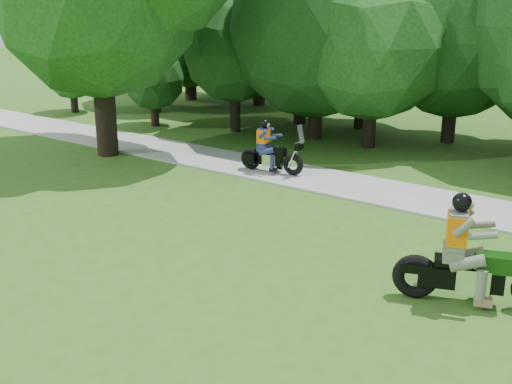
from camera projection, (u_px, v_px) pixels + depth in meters
The scene contains 5 objects.
ground at pixel (241, 334), 10.01m from camera, with size 100.00×100.00×0.00m, color #30621C.
walkway at pixel (435, 202), 16.14m from camera, with size 60.00×2.20×0.06m, color gray.
tree_line at pixel (503, 35), 20.56m from camera, with size 39.82×12.95×7.88m.
chopper_motorcycle at pixel (468, 264), 10.78m from camera, with size 2.68×1.42×1.97m.
touring_motorcycle at pixel (268, 153), 18.59m from camera, with size 2.02×0.76×1.54m.
Camera 1 is at (5.44, -7.01, 5.13)m, focal length 45.00 mm.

